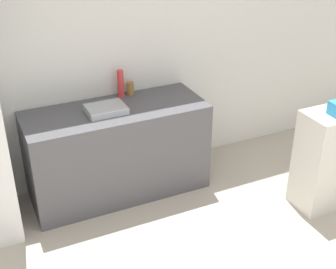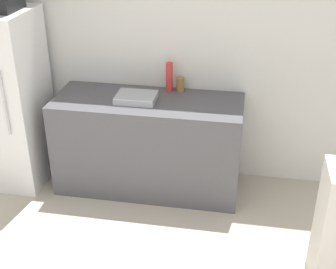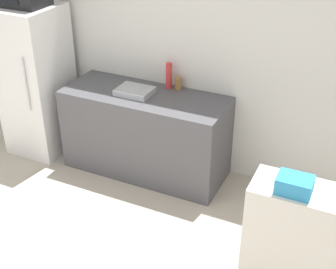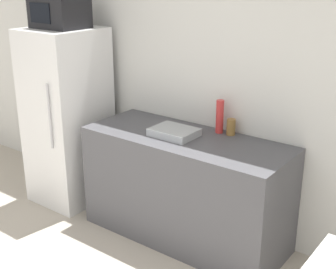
% 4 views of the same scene
% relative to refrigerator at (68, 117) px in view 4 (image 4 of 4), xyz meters
% --- Properties ---
extents(wall_back, '(8.00, 0.06, 2.60)m').
position_rel_refrigerator_xyz_m(wall_back, '(1.30, 0.45, 0.47)').
color(wall_back, silver).
rests_on(wall_back, ground_plane).
extents(refrigerator, '(0.62, 0.68, 1.66)m').
position_rel_refrigerator_xyz_m(refrigerator, '(0.00, 0.00, 0.00)').
color(refrigerator, silver).
rests_on(refrigerator, ground_plane).
extents(microwave, '(0.46, 0.36, 0.28)m').
position_rel_refrigerator_xyz_m(microwave, '(-0.00, -0.00, 0.97)').
color(microwave, black).
rests_on(microwave, refrigerator).
extents(counter, '(1.71, 0.67, 0.90)m').
position_rel_refrigerator_xyz_m(counter, '(1.32, 0.07, -0.38)').
color(counter, '#4C4C51').
rests_on(counter, ground_plane).
extents(sink_basin, '(0.35, 0.28, 0.06)m').
position_rel_refrigerator_xyz_m(sink_basin, '(1.22, 0.04, 0.10)').
color(sink_basin, '#9EA3A8').
rests_on(sink_basin, counter).
extents(bottle_tall, '(0.06, 0.06, 0.27)m').
position_rel_refrigerator_xyz_m(bottle_tall, '(1.47, 0.32, 0.20)').
color(bottle_tall, red).
rests_on(bottle_tall, counter).
extents(bottle_short, '(0.07, 0.07, 0.13)m').
position_rel_refrigerator_xyz_m(bottle_short, '(1.57, 0.33, 0.13)').
color(bottle_short, olive).
rests_on(bottle_short, counter).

